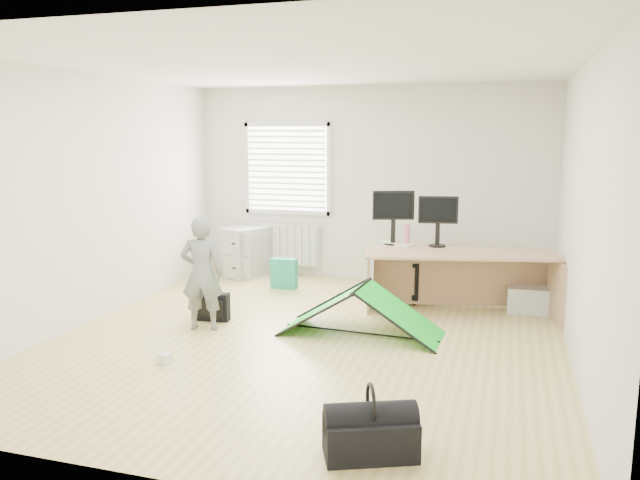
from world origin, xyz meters
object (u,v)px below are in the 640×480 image
(desk, at_px, (459,284))
(thermos, at_px, (407,235))
(office_chair, at_px, (405,277))
(person, at_px, (202,273))
(filing_cabinet, at_px, (245,252))
(monitor_left, at_px, (393,225))
(storage_crate, at_px, (531,299))
(monitor_right, at_px, (438,228))
(laptop_bag, at_px, (211,307))
(kite, at_px, (361,310))
(duffel_bag, at_px, (370,437))

(desk, xyz_separation_m, thermos, (-0.65, 0.31, 0.49))
(office_chair, relative_size, person, 0.49)
(thermos, bearing_deg, filing_cabinet, 162.35)
(filing_cabinet, distance_m, monitor_left, 2.51)
(office_chair, distance_m, storage_crate, 1.51)
(monitor_left, height_order, thermos, monitor_left)
(monitor_left, bearing_deg, person, -155.12)
(desk, bearing_deg, person, -164.78)
(desk, distance_m, thermos, 0.87)
(monitor_right, bearing_deg, laptop_bag, -159.64)
(monitor_right, height_order, office_chair, monitor_right)
(desk, relative_size, filing_cabinet, 2.98)
(kite, relative_size, duffel_bag, 2.78)
(laptop_bag, bearing_deg, filing_cabinet, 97.63)
(duffel_bag, bearing_deg, monitor_right, 66.96)
(office_chair, height_order, person, person)
(filing_cabinet, bearing_deg, storage_crate, 14.05)
(storage_crate, xyz_separation_m, laptop_bag, (-3.42, -1.41, 0.01))
(kite, relative_size, storage_crate, 3.10)
(desk, bearing_deg, filing_cabinet, 148.25)
(person, height_order, duffel_bag, person)
(monitor_right, height_order, duffel_bag, monitor_right)
(monitor_left, height_order, storage_crate, monitor_left)
(monitor_right, bearing_deg, duffel_bag, -99.01)
(desk, distance_m, laptop_bag, 2.82)
(monitor_right, xyz_separation_m, office_chair, (-0.41, 0.24, -0.68))
(filing_cabinet, height_order, duffel_bag, filing_cabinet)
(monitor_left, xyz_separation_m, duffel_bag, (0.54, -3.70, -0.84))
(thermos, xyz_separation_m, duffel_bag, (0.38, -3.72, -0.72))
(desk, xyz_separation_m, duffel_bag, (-0.28, -3.41, -0.23))
(person, bearing_deg, kite, 176.81)
(monitor_left, distance_m, duffel_bag, 3.83)
(monitor_right, relative_size, storage_crate, 0.87)
(desk, height_order, kite, desk)
(desk, relative_size, person, 1.76)
(monitor_left, xyz_separation_m, kite, (-0.09, -1.30, -0.71))
(person, bearing_deg, monitor_left, -150.96)
(filing_cabinet, bearing_deg, monitor_left, 5.08)
(desk, bearing_deg, thermos, 142.50)
(desk, distance_m, duffel_bag, 3.43)
(kite, height_order, storage_crate, kite)
(kite, relative_size, laptop_bag, 3.96)
(monitor_right, bearing_deg, thermos, 168.43)
(office_chair, relative_size, kite, 0.36)
(person, bearing_deg, storage_crate, -167.06)
(storage_crate, bearing_deg, person, -152.87)
(monitor_right, xyz_separation_m, storage_crate, (1.09, 0.09, -0.80))
(monitor_left, distance_m, person, 2.40)
(thermos, xyz_separation_m, office_chair, (-0.04, 0.22, -0.58))
(monitor_right, distance_m, office_chair, 0.83)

